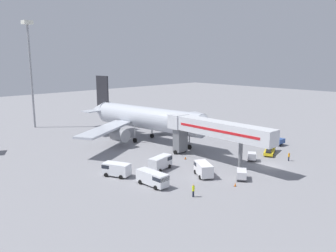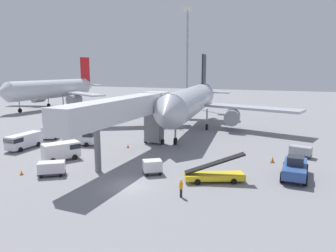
{
  "view_description": "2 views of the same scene",
  "coord_description": "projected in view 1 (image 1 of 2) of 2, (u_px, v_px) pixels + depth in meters",
  "views": [
    {
      "loc": [
        -54.44,
        -29.76,
        19.15
      ],
      "look_at": [
        -3.61,
        22.33,
        4.72
      ],
      "focal_mm": 37.05,
      "sensor_mm": 36.0,
      "label": 1
    },
    {
      "loc": [
        14.45,
        -26.31,
        11.43
      ],
      "look_at": [
        -3.36,
        19.11,
        2.58
      ],
      "focal_mm": 33.92,
      "sensor_mm": 36.0,
      "label": 2
    }
  ],
  "objects": [
    {
      "name": "ground_plane",
      "position": [
        270.0,
        166.0,
        61.92
      ],
      "size": [
        300.0,
        300.0,
        0.0
      ],
      "primitive_type": "plane",
      "color": "gray"
    },
    {
      "name": "safety_cone_charlie",
      "position": [
        235.0,
        185.0,
        52.35
      ],
      "size": [
        0.36,
        0.36,
        0.55
      ],
      "color": "black",
      "rests_on": "ground"
    },
    {
      "name": "service_van_far_center",
      "position": [
        161.0,
        162.0,
        60.13
      ],
      "size": [
        5.05,
        2.83,
        2.32
      ],
      "color": "silver",
      "rests_on": "ground"
    },
    {
      "name": "ground_crew_worker_foreground",
      "position": [
        193.0,
        190.0,
        48.22
      ],
      "size": [
        0.45,
        0.45,
        1.88
      ],
      "color": "#1E2333",
      "rests_on": "ground"
    },
    {
      "name": "belt_loader_truck",
      "position": [
        270.0,
        150.0,
        69.96
      ],
      "size": [
        6.28,
        4.08,
        3.0
      ],
      "color": "yellow",
      "rests_on": "ground"
    },
    {
      "name": "service_van_rear_right",
      "position": [
        203.0,
        168.0,
        56.82
      ],
      "size": [
        4.05,
        4.83,
        2.21
      ],
      "color": "white",
      "rests_on": "ground"
    },
    {
      "name": "airplane_at_gate",
      "position": [
        145.0,
        118.0,
        80.14
      ],
      "size": [
        39.9,
        38.46,
        14.6
      ],
      "color": "#B7BCC6",
      "rests_on": "ground"
    },
    {
      "name": "baggage_cart_mid_center",
      "position": [
        252.0,
        156.0,
        65.11
      ],
      "size": [
        2.49,
        2.35,
        1.57
      ],
      "color": "#38383D",
      "rests_on": "ground"
    },
    {
      "name": "baggage_cart_rear_left",
      "position": [
        242.0,
        174.0,
        55.19
      ],
      "size": [
        3.12,
        2.78,
        1.53
      ],
      "color": "#38383D",
      "rests_on": "ground"
    },
    {
      "name": "safety_cone_bravo",
      "position": [
        185.0,
        158.0,
        66.27
      ],
      "size": [
        0.36,
        0.36,
        0.55
      ],
      "color": "black",
      "rests_on": "ground"
    },
    {
      "name": "pushback_tug",
      "position": [
        271.0,
        139.0,
        78.05
      ],
      "size": [
        2.79,
        6.16,
        2.44
      ],
      "color": "#2D4C8E",
      "rests_on": "ground"
    },
    {
      "name": "service_van_mid_left",
      "position": [
        116.0,
        169.0,
        56.74
      ],
      "size": [
        3.62,
        4.91,
        2.19
      ],
      "color": "white",
      "rests_on": "ground"
    },
    {
      "name": "ground_crew_worker_midground",
      "position": [
        289.0,
        156.0,
        65.13
      ],
      "size": [
        0.39,
        0.39,
        1.65
      ],
      "color": "#1E2333",
      "rests_on": "ground"
    },
    {
      "name": "apron_light_mast",
      "position": [
        30.0,
        56.0,
        92.78
      ],
      "size": [
        2.4,
        2.4,
        28.71
      ],
      "color": "#93969B",
      "rests_on": "ground"
    },
    {
      "name": "jet_bridge",
      "position": [
        211.0,
        130.0,
        63.69
      ],
      "size": [
        3.8,
        23.08,
        7.93
      ],
      "color": "silver",
      "rests_on": "ground"
    },
    {
      "name": "baggage_cart_mid_right",
      "position": [
        239.0,
        134.0,
        84.97
      ],
      "size": [
        2.93,
        2.05,
        1.42
      ],
      "color": "#38383D",
      "rests_on": "ground"
    },
    {
      "name": "safety_cone_alpha",
      "position": [
        245.0,
        140.0,
        80.03
      ],
      "size": [
        0.48,
        0.48,
        0.73
      ],
      "color": "black",
      "rests_on": "ground"
    },
    {
      "name": "service_van_near_left",
      "position": [
        153.0,
        178.0,
        52.41
      ],
      "size": [
        2.18,
        5.57,
        2.17
      ],
      "color": "silver",
      "rests_on": "ground"
    }
  ]
}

